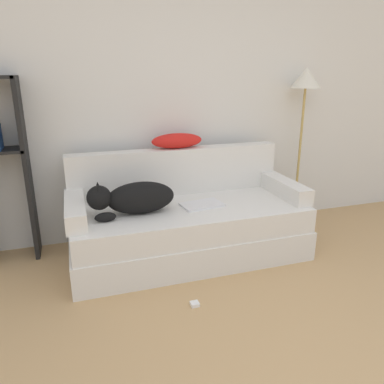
{
  "coord_description": "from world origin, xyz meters",
  "views": [
    {
      "loc": [
        -1.04,
        -1.02,
        1.55
      ],
      "look_at": [
        -0.14,
        1.72,
        0.61
      ],
      "focal_mm": 35.0,
      "sensor_mm": 36.0,
      "label": 1
    }
  ],
  "objects": [
    {
      "name": "wall_back",
      "position": [
        0.0,
        2.43,
        1.35
      ],
      "size": [
        7.34,
        0.06,
        2.7
      ],
      "color": "silver",
      "rests_on": "ground_plane"
    },
    {
      "name": "couch",
      "position": [
        -0.14,
        1.82,
        0.23
      ],
      "size": [
        1.98,
        0.89,
        0.46
      ],
      "color": "silver",
      "rests_on": "ground_plane"
    },
    {
      "name": "couch_backrest",
      "position": [
        -0.14,
        2.19,
        0.67
      ],
      "size": [
        1.94,
        0.15,
        0.42
      ],
      "color": "silver",
      "rests_on": "couch"
    },
    {
      "name": "couch_arm_left",
      "position": [
        -1.06,
        1.81,
        0.53
      ],
      "size": [
        0.15,
        0.7,
        0.14
      ],
      "color": "silver",
      "rests_on": "couch"
    },
    {
      "name": "couch_arm_right",
      "position": [
        0.77,
        1.81,
        0.53
      ],
      "size": [
        0.15,
        0.7,
        0.14
      ],
      "color": "silver",
      "rests_on": "couch"
    },
    {
      "name": "dog",
      "position": [
        -0.62,
        1.77,
        0.59
      ],
      "size": [
        0.69,
        0.26,
        0.28
      ],
      "color": "black",
      "rests_on": "couch"
    },
    {
      "name": "laptop",
      "position": [
        -0.04,
        1.78,
        0.47
      ],
      "size": [
        0.37,
        0.26,
        0.02
      ],
      "rotation": [
        0.0,
        0.0,
        0.14
      ],
      "color": "silver",
      "rests_on": "couch"
    },
    {
      "name": "throw_pillow",
      "position": [
        -0.13,
        2.21,
        0.94
      ],
      "size": [
        0.47,
        0.18,
        0.13
      ],
      "color": "red",
      "rests_on": "couch_backrest"
    },
    {
      "name": "floor_lamp",
      "position": [
        1.19,
        2.23,
        1.35
      ],
      "size": [
        0.29,
        0.29,
        1.58
      ],
      "color": "tan",
      "rests_on": "ground_plane"
    },
    {
      "name": "power_adapter",
      "position": [
        -0.33,
        1.08,
        0.01
      ],
      "size": [
        0.06,
        0.06,
        0.03
      ],
      "color": "white",
      "rests_on": "ground_plane"
    }
  ]
}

